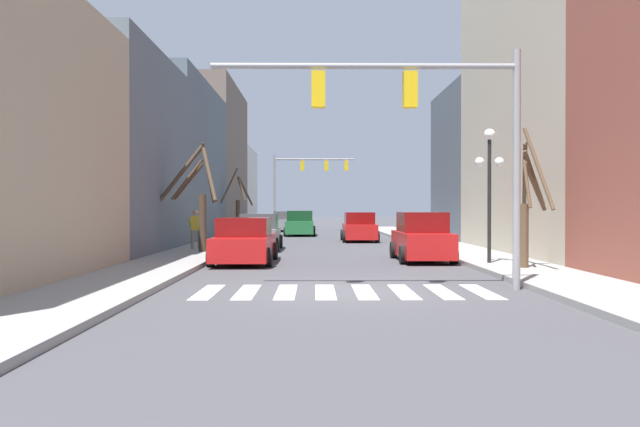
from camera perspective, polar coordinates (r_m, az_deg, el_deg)
ground_plane at (r=14.59m, az=2.26°, el=-7.10°), size 240.00×240.00×0.00m
sidewalk_left at (r=15.36m, az=-19.29°, el=-6.46°), size 2.60×90.00×0.15m
sidewalk_right at (r=15.87m, az=23.07°, el=-6.24°), size 2.60×90.00×0.15m
building_row_left at (r=40.73m, az=-13.65°, el=4.38°), size 6.00×59.72×11.74m
building_row_right at (r=25.87m, az=24.07°, el=9.91°), size 6.00×32.13×13.76m
crosswalk_stripes at (r=14.45m, az=2.28°, el=-7.16°), size 6.75×2.60×0.01m
traffic_signal_near at (r=15.01m, az=9.42°, el=8.99°), size 7.28×0.28×5.66m
traffic_signal_far at (r=52.91m, az=-1.48°, el=3.62°), size 6.87×0.28×6.46m
street_lamp_right_corner at (r=20.99m, az=15.23°, el=4.04°), size 0.95×0.36×4.35m
car_parked_left_near at (r=43.56m, az=-1.84°, el=-0.96°), size 2.15×4.84×1.74m
car_driving_toward_lane at (r=36.03m, az=3.61°, el=-1.32°), size 2.04×4.22×1.68m
car_at_intersection at (r=28.69m, az=-5.55°, el=-1.80°), size 1.97×4.29×1.66m
car_driving_away_lane at (r=21.98m, az=-6.90°, el=-2.57°), size 2.12×4.79×1.59m
car_parked_right_mid at (r=22.93m, az=9.30°, el=-2.27°), size 1.96×4.17×1.78m
car_parked_left_mid at (r=51.94m, az=-3.31°, el=-0.77°), size 1.97×4.67×1.65m
pedestrian_near_right_corner at (r=31.64m, az=10.53°, el=-1.02°), size 0.39×0.64×1.59m
pedestrian_waiting_at_curb at (r=27.73m, az=-11.30°, el=-1.09°), size 0.74×0.30×1.71m
street_tree_left_far at (r=42.84m, az=-7.48°, el=0.70°), size 1.98×2.55×4.54m
street_tree_left_near at (r=25.80m, az=-11.07°, el=1.38°), size 2.59×2.25×4.46m
street_tree_right_mid at (r=19.73m, az=18.46°, el=0.54°), size 1.09×2.78×4.19m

